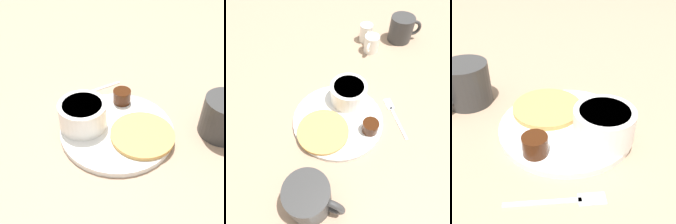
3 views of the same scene
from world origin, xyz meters
The scene contains 8 objects.
ground_plane centered at (0.00, 0.00, 0.00)m, with size 4.00×4.00×0.00m, color #9E7F66.
plate centered at (0.00, 0.00, 0.01)m, with size 0.24×0.24×0.01m.
pancake_stack centered at (-0.04, -0.04, 0.02)m, with size 0.13×0.13×0.01m.
bowl centered at (0.03, 0.07, 0.04)m, with size 0.10×0.10×0.06m.
syrup_cup centered at (0.08, -0.04, 0.03)m, with size 0.04×0.04×0.03m.
butter_ramekin centered at (0.05, 0.07, 0.03)m, with size 0.05×0.05×0.04m.
coffee_mug centered at (-0.06, -0.21, 0.04)m, with size 0.12×0.09×0.08m.
fork centered at (0.15, 0.03, 0.00)m, with size 0.05×0.14×0.00m.
Camera 1 is at (-0.40, 0.12, 0.42)m, focal length 45.00 mm.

